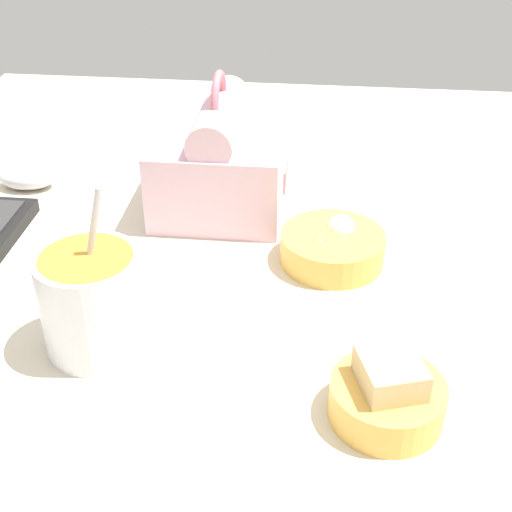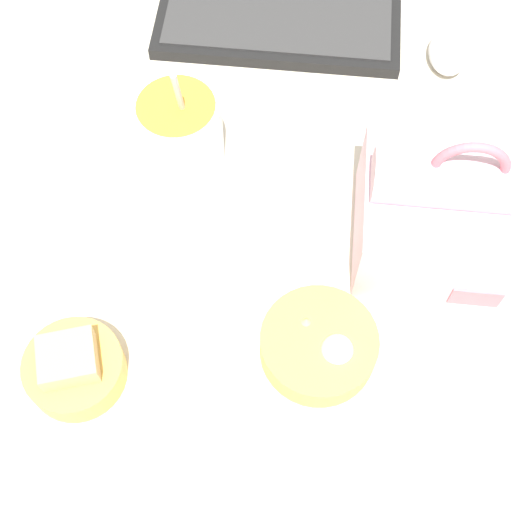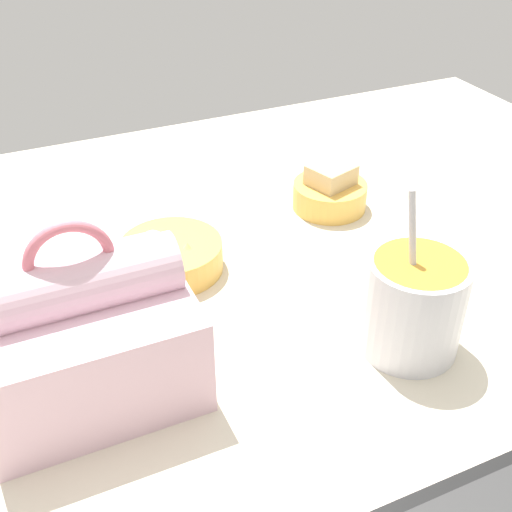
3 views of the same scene
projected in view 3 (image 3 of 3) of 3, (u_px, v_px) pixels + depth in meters
The scene contains 5 objects.
desk_surface at pixel (271, 316), 73.41cm from camera, with size 140.00×110.00×2.00cm.
lunch_bag at pixel (84, 334), 59.80cm from camera, with size 19.62×17.06×18.60cm.
soup_cup at pixel (413, 304), 64.76cm from camera, with size 10.29×10.29×17.88cm.
bento_bowl_sandwich at pixel (330, 192), 90.56cm from camera, with size 10.43×10.43×6.55cm.
bento_bowl_snacks at pixel (171, 255), 78.24cm from camera, with size 12.54×12.54×5.32cm.
Camera 3 is at (24.79, 50.95, 48.21)cm, focal length 45.00 mm.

